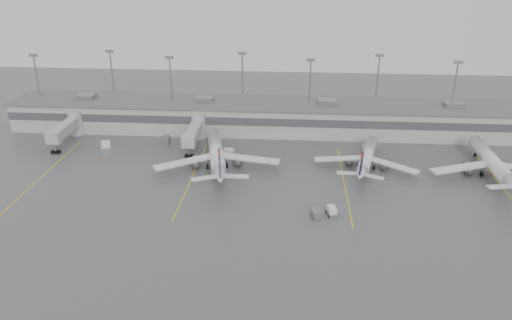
# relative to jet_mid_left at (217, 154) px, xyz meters

# --- Properties ---
(ground) EXTENTS (260.00, 260.00, 0.00)m
(ground) POSITION_rel_jet_mid_left_xyz_m (12.56, -30.41, -3.40)
(ground) COLOR #4F4F51
(ground) RESTS_ON ground
(terminal) EXTENTS (152.00, 17.00, 9.45)m
(terminal) POSITION_rel_jet_mid_left_xyz_m (12.56, 27.57, 0.77)
(terminal) COLOR #A4A49F
(terminal) RESTS_ON ground
(light_masts) EXTENTS (142.40, 8.00, 20.60)m
(light_masts) POSITION_rel_jet_mid_left_xyz_m (12.56, 33.34, 8.63)
(light_masts) COLOR gray
(light_masts) RESTS_ON ground
(jet_bridge_left) EXTENTS (4.00, 17.20, 7.00)m
(jet_bridge_left) POSITION_rel_jet_mid_left_xyz_m (-42.94, 15.31, 0.47)
(jet_bridge_left) COLOR #A1A3A6
(jet_bridge_left) RESTS_ON ground
(jet_bridge_right) EXTENTS (4.00, 17.20, 7.00)m
(jet_bridge_right) POSITION_rel_jet_mid_left_xyz_m (-7.94, 15.31, 0.47)
(jet_bridge_right) COLOR #A1A3A6
(jet_bridge_right) RESTS_ON ground
(stand_markings) EXTENTS (105.25, 40.00, 0.01)m
(stand_markings) POSITION_rel_jet_mid_left_xyz_m (12.56, -6.41, -3.39)
(stand_markings) COLOR yellow
(stand_markings) RESTS_ON ground
(jet_mid_left) EXTENTS (29.57, 33.47, 10.94)m
(jet_mid_left) POSITION_rel_jet_mid_left_xyz_m (0.00, 0.00, 0.00)
(jet_mid_left) COLOR white
(jet_mid_left) RESTS_ON ground
(jet_mid_right) EXTENTS (24.21, 27.48, 9.06)m
(jet_mid_right) POSITION_rel_jet_mid_left_xyz_m (36.04, 2.43, -0.59)
(jet_mid_right) COLOR white
(jet_mid_right) RESTS_ON ground
(jet_far_right) EXTENTS (29.71, 33.28, 10.77)m
(jet_far_right) POSITION_rel_jet_mid_left_xyz_m (64.53, 0.07, -0.05)
(jet_far_right) COLOR white
(jet_far_right) RESTS_ON ground
(baggage_tug) EXTENTS (2.38, 3.13, 1.81)m
(baggage_tug) POSITION_rel_jet_mid_left_xyz_m (26.26, -21.34, -2.70)
(baggage_tug) COLOR white
(baggage_tug) RESTS_ON ground
(baggage_cart) EXTENTS (1.98, 2.78, 1.62)m
(baggage_cart) POSITION_rel_jet_mid_left_xyz_m (23.06, -22.54, -2.56)
(baggage_cart) COLOR slate
(baggage_cart) RESTS_ON ground
(gse_uld_a) EXTENTS (2.82, 2.38, 1.69)m
(gse_uld_a) POSITION_rel_jet_mid_left_xyz_m (-31.42, 10.50, -2.55)
(gse_uld_a) COLOR white
(gse_uld_a) RESTS_ON ground
(gse_uld_b) EXTENTS (2.70, 1.98, 1.77)m
(gse_uld_b) POSITION_rel_jet_mid_left_xyz_m (1.93, 7.50, -2.52)
(gse_uld_b) COLOR white
(gse_uld_b) RESTS_ON ground
(gse_uld_c) EXTENTS (2.88, 2.43, 1.73)m
(gse_uld_c) POSITION_rel_jet_mid_left_xyz_m (37.71, 13.10, -2.53)
(gse_uld_c) COLOR white
(gse_uld_c) RESTS_ON ground
(gse_loader) EXTENTS (2.18, 3.37, 2.05)m
(gse_loader) POSITION_rel_jet_mid_left_xyz_m (-15.98, 13.89, -2.37)
(gse_loader) COLOR slate
(gse_loader) RESTS_ON ground
(cone_a) EXTENTS (0.45, 0.45, 0.72)m
(cone_a) POSITION_rel_jet_mid_left_xyz_m (-30.05, 1.97, -3.04)
(cone_a) COLOR #DA4A04
(cone_a) RESTS_ON ground
(cone_b) EXTENTS (0.51, 0.51, 0.80)m
(cone_b) POSITION_rel_jet_mid_left_xyz_m (0.89, 10.03, -3.00)
(cone_b) COLOR #DA4A04
(cone_b) RESTS_ON ground
(cone_c) EXTENTS (0.41, 0.41, 0.65)m
(cone_c) POSITION_rel_jet_mid_left_xyz_m (31.92, 4.44, -3.08)
(cone_c) COLOR #DA4A04
(cone_c) RESTS_ON ground
(cone_d) EXTENTS (0.45, 0.45, 0.71)m
(cone_d) POSITION_rel_jet_mid_left_xyz_m (64.89, 0.61, -3.05)
(cone_d) COLOR #DA4A04
(cone_d) RESTS_ON ground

